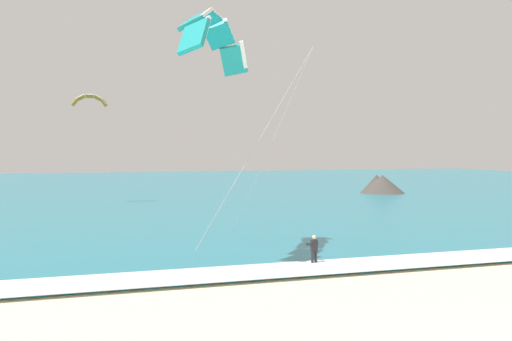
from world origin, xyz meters
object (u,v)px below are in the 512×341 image
at_px(surfboard, 314,267).
at_px(kite_primary, 212,35).
at_px(kitesurfer, 314,249).
at_px(kite_distant, 89,99).

relative_size(surfboard, kite_primary, 0.12).
bearing_deg(kitesurfer, kite_distant, 109.27).
height_order(kite_primary, kite_distant, kite_primary).
height_order(surfboard, kite_distant, kite_distant).
bearing_deg(surfboard, kitesurfer, 99.43).
height_order(kitesurfer, kite_distant, kite_distant).
bearing_deg(kitesurfer, surfboard, -80.57).
xyz_separation_m(surfboard, kite_primary, (-4.83, 2.85, 12.35)).
relative_size(kite_primary, kite_distant, 3.19).
xyz_separation_m(kitesurfer, kite_distant, (-12.13, 34.69, 10.79)).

